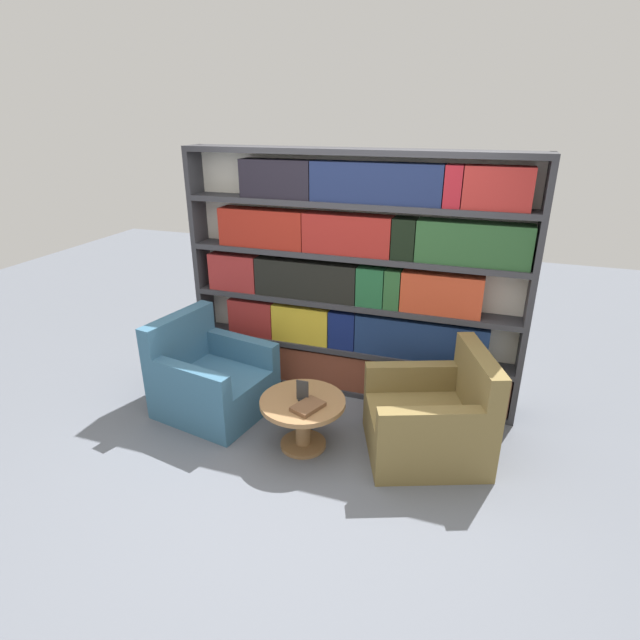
{
  "coord_description": "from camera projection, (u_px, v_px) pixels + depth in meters",
  "views": [
    {
      "loc": [
        1.15,
        -2.88,
        2.56
      ],
      "look_at": [
        -0.1,
        0.77,
        0.96
      ],
      "focal_mm": 28.0,
      "sensor_mm": 36.0,
      "label": 1
    }
  ],
  "objects": [
    {
      "name": "armchair_right",
      "position": [
        432.0,
        421.0,
        3.98
      ],
      "size": [
        1.13,
        1.09,
        0.88
      ],
      "rotation": [
        0.0,
        0.0,
        -1.21
      ],
      "color": "olive",
      "rests_on": "ground_plane"
    },
    {
      "name": "armchair_left",
      "position": [
        210.0,
        381.0,
        4.57
      ],
      "size": [
        1.03,
        0.97,
        0.88
      ],
      "rotation": [
        0.0,
        0.0,
        1.39
      ],
      "color": "#386684",
      "rests_on": "ground_plane"
    },
    {
      "name": "ground_plane",
      "position": [
        300.0,
        473.0,
        3.84
      ],
      "size": [
        14.0,
        14.0,
        0.0
      ],
      "primitive_type": "plane",
      "color": "slate"
    },
    {
      "name": "bookshelf",
      "position": [
        354.0,
        283.0,
        4.59
      ],
      "size": [
        3.13,
        0.3,
        2.3
      ],
      "color": "silver",
      "rests_on": "ground_plane"
    },
    {
      "name": "table_sign",
      "position": [
        302.0,
        392.0,
        3.96
      ],
      "size": [
        0.1,
        0.06,
        0.17
      ],
      "color": "black",
      "rests_on": "coffee_table"
    },
    {
      "name": "coffee_table",
      "position": [
        303.0,
        413.0,
        4.04
      ],
      "size": [
        0.69,
        0.69,
        0.44
      ],
      "color": "olive",
      "rests_on": "ground_plane"
    },
    {
      "name": "stray_book",
      "position": [
        308.0,
        407.0,
        3.87
      ],
      "size": [
        0.25,
        0.29,
        0.03
      ],
      "color": "brown",
      "rests_on": "coffee_table"
    }
  ]
}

